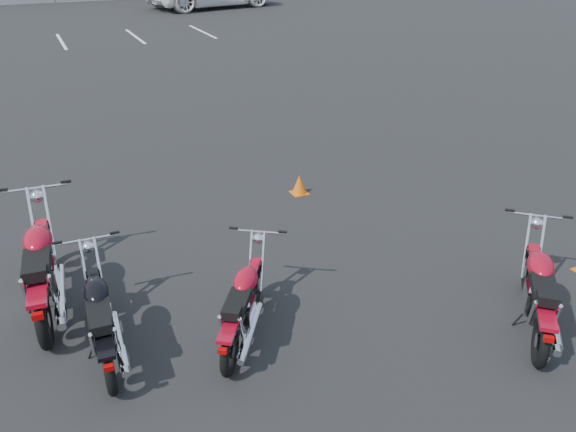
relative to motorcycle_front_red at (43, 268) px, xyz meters
name	(u,v)px	position (x,y,z in m)	size (l,w,h in m)	color
ground	(294,283)	(2.87, -0.83, -0.52)	(120.00, 120.00, 0.00)	black
motorcycle_front_red	(43,268)	(0.00, 0.00, 0.00)	(0.90, 2.32, 1.13)	black
motorcycle_second_black	(101,317)	(0.48, -1.13, -0.09)	(0.74, 1.91, 0.93)	black
motorcycle_third_red	(244,304)	(1.93, -1.52, -0.11)	(1.30, 1.67, 0.88)	black
motorcycle_rear_red	(539,292)	(4.98, -2.75, -0.07)	(1.61, 1.74, 0.98)	black
training_cone_near	(299,184)	(4.15, 1.63, -0.35)	(0.28, 0.28, 0.33)	#E15E0B
parking_line_stripes	(22,44)	(0.37, 19.17, -0.51)	(15.12, 4.00, 0.01)	silver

